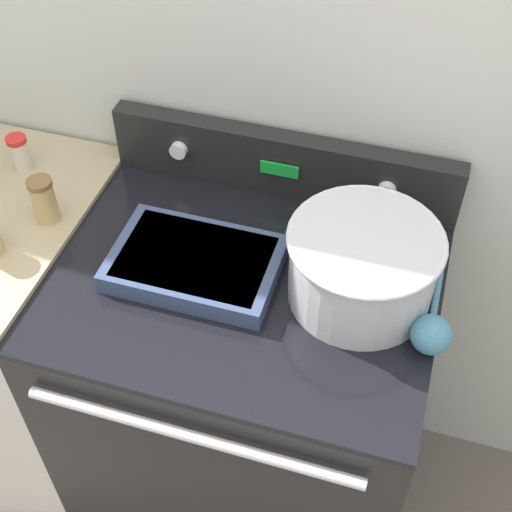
{
  "coord_description": "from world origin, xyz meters",
  "views": [
    {
      "loc": [
        0.31,
        -0.63,
        2.06
      ],
      "look_at": [
        0.02,
        0.34,
        0.99
      ],
      "focal_mm": 50.0,
      "sensor_mm": 36.0,
      "label": 1
    }
  ],
  "objects_px": {
    "mixing_bowl": "(363,263)",
    "casserole_dish": "(195,263)",
    "spice_jar_red_cap": "(20,152)",
    "spice_jar_brown_cap": "(44,200)",
    "ladle": "(432,330)"
  },
  "relations": [
    {
      "from": "spice_jar_brown_cap",
      "to": "spice_jar_red_cap",
      "type": "relative_size",
      "value": 1.25
    },
    {
      "from": "spice_jar_brown_cap",
      "to": "spice_jar_red_cap",
      "type": "bearing_deg",
      "value": 135.13
    },
    {
      "from": "casserole_dish",
      "to": "spice_jar_brown_cap",
      "type": "xyz_separation_m",
      "value": [
        -0.37,
        0.04,
        0.04
      ]
    },
    {
      "from": "spice_jar_red_cap",
      "to": "spice_jar_brown_cap",
      "type": "bearing_deg",
      "value": -44.87
    },
    {
      "from": "casserole_dish",
      "to": "ladle",
      "type": "bearing_deg",
      "value": -5.04
    },
    {
      "from": "casserole_dish",
      "to": "spice_jar_brown_cap",
      "type": "height_order",
      "value": "spice_jar_brown_cap"
    },
    {
      "from": "ladle",
      "to": "spice_jar_red_cap",
      "type": "xyz_separation_m",
      "value": [
        -1.02,
        0.23,
        0.02
      ]
    },
    {
      "from": "spice_jar_brown_cap",
      "to": "spice_jar_red_cap",
      "type": "xyz_separation_m",
      "value": [
        -0.15,
        0.15,
        -0.01
      ]
    },
    {
      "from": "casserole_dish",
      "to": "spice_jar_brown_cap",
      "type": "bearing_deg",
      "value": 173.22
    },
    {
      "from": "mixing_bowl",
      "to": "casserole_dish",
      "type": "xyz_separation_m",
      "value": [
        -0.34,
        -0.04,
        -0.07
      ]
    },
    {
      "from": "ladle",
      "to": "spice_jar_brown_cap",
      "type": "height_order",
      "value": "spice_jar_brown_cap"
    },
    {
      "from": "ladle",
      "to": "spice_jar_red_cap",
      "type": "bearing_deg",
      "value": 167.04
    },
    {
      "from": "casserole_dish",
      "to": "ladle",
      "type": "xyz_separation_m",
      "value": [
        0.5,
        -0.04,
        0.01
      ]
    },
    {
      "from": "spice_jar_brown_cap",
      "to": "spice_jar_red_cap",
      "type": "distance_m",
      "value": 0.21
    },
    {
      "from": "mixing_bowl",
      "to": "casserole_dish",
      "type": "height_order",
      "value": "mixing_bowl"
    }
  ]
}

